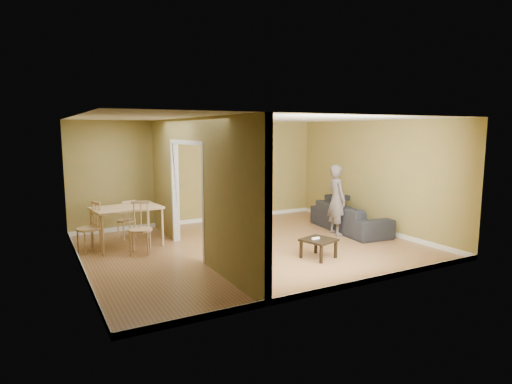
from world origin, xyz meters
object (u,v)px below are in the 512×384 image
sofa (350,213)px  chair_near (140,228)px  chair_left (88,227)px  dining_table (126,211)px  chair_far (126,219)px  coffee_table (319,242)px  bookshelf (223,185)px  person (337,194)px

sofa → chair_near: (-4.82, 0.44, 0.08)m
sofa → chair_left: (-5.68, 1.04, 0.07)m
dining_table → chair_near: (0.10, -0.67, -0.24)m
chair_left → chair_near: (0.85, -0.60, 0.01)m
chair_far → chair_left: bearing=26.5°
dining_table → coffee_table: bearing=-40.5°
coffee_table → chair_far: chair_far is taller
bookshelf → chair_far: 2.75m
dining_table → chair_far: 0.75m
dining_table → sofa: bearing=-12.6°
sofa → dining_table: 5.06m
sofa → chair_far: 5.12m
bookshelf → dining_table: bookshelf is taller
chair_near → sofa: bearing=16.8°
sofa → bookshelf: 3.33m
chair_near → chair_far: 1.34m
dining_table → chair_near: chair_near is taller
bookshelf → coffee_table: bookshelf is taller
bookshelf → chair_left: bearing=-158.0°
bookshelf → coffee_table: 3.93m
person → coffee_table: person is taller
coffee_table → chair_far: 4.28m
person → bookshelf: bearing=41.5°
coffee_table → chair_near: bearing=146.9°
bookshelf → dining_table: 3.06m
bookshelf → chair_near: 3.35m
bookshelf → dining_table: size_ratio=1.47×
sofa → coffee_table: sofa is taller
person → chair_near: (-4.32, 0.56, -0.44)m
bookshelf → chair_near: size_ratio=1.91×
person → dining_table: size_ratio=1.44×
person → dining_table: 4.60m
bookshelf → chair_left: bookshelf is taller
person → bookshelf: 3.07m
coffee_table → dining_table: size_ratio=0.42×
person → coffee_table: size_ratio=3.45×
coffee_table → chair_left: 4.46m
chair_left → dining_table: bearing=76.5°
sofa → person: size_ratio=1.19×
bookshelf → dining_table: bearing=-153.9°
chair_near → coffee_table: bearing=-11.1°
person → chair_left: 5.32m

